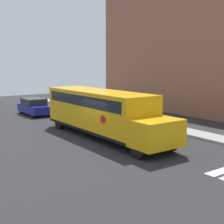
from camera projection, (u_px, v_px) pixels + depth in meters
ground_plane at (104, 142)px, 18.43m from camera, size 60.00×60.00×0.00m
sidewalk_strip at (180, 128)px, 22.13m from camera, size 44.00×3.00×0.15m
school_bus at (101, 110)px, 19.46m from camera, size 10.80×2.57×2.88m
parked_car at (35, 107)px, 28.10m from camera, size 4.08×1.84×1.47m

